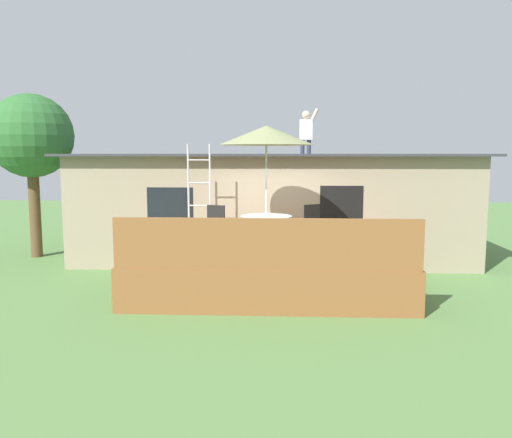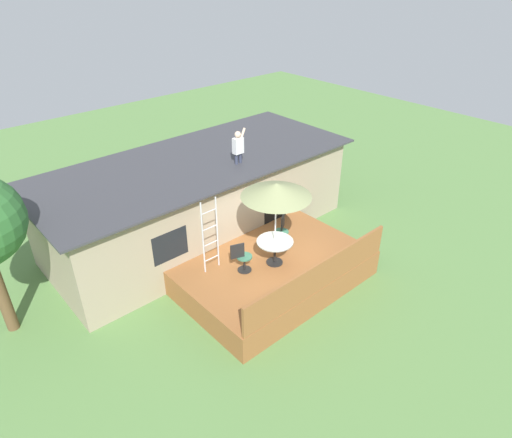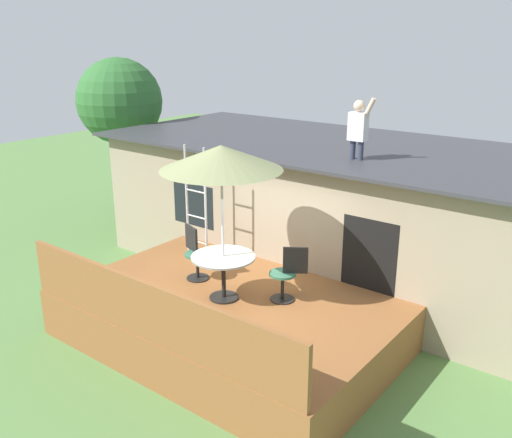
{
  "view_description": "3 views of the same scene",
  "coord_description": "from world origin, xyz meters",
  "px_view_note": "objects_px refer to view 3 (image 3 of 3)",
  "views": [
    {
      "loc": [
        0.25,
        -10.58,
        2.79
      ],
      "look_at": [
        -0.32,
        1.0,
        1.34
      ],
      "focal_mm": 36.68,
      "sensor_mm": 36.0,
      "label": 1
    },
    {
      "loc": [
        -7.38,
        -7.55,
        8.43
      ],
      "look_at": [
        -0.04,
        0.68,
        1.89
      ],
      "focal_mm": 31.24,
      "sensor_mm": 36.0,
      "label": 2
    },
    {
      "loc": [
        5.44,
        -6.4,
        4.94
      ],
      "look_at": [
        0.14,
        0.47,
        2.05
      ],
      "focal_mm": 39.29,
      "sensor_mm": 36.0,
      "label": 3
    }
  ],
  "objects_px": {
    "patio_umbrella": "(221,158)",
    "backyard_tree": "(120,103)",
    "patio_chair_left": "(195,253)",
    "step_ladder": "(196,204)",
    "patio_chair_right": "(287,274)",
    "person_figure": "(359,126)",
    "patio_table": "(223,265)"
  },
  "relations": [
    {
      "from": "step_ladder",
      "to": "patio_table",
      "type": "bearing_deg",
      "value": -32.96
    },
    {
      "from": "patio_umbrella",
      "to": "patio_chair_right",
      "type": "bearing_deg",
      "value": 34.24
    },
    {
      "from": "patio_chair_right",
      "to": "patio_umbrella",
      "type": "bearing_deg",
      "value": -0.0
    },
    {
      "from": "patio_table",
      "to": "patio_umbrella",
      "type": "distance_m",
      "value": 1.76
    },
    {
      "from": "person_figure",
      "to": "patio_chair_right",
      "type": "height_order",
      "value": "person_figure"
    },
    {
      "from": "patio_umbrella",
      "to": "patio_chair_left",
      "type": "xyz_separation_m",
      "value": [
        -0.94,
        0.33,
        -1.89
      ]
    },
    {
      "from": "step_ladder",
      "to": "patio_chair_right",
      "type": "relative_size",
      "value": 2.39
    },
    {
      "from": "step_ladder",
      "to": "patio_chair_right",
      "type": "xyz_separation_m",
      "value": [
        2.36,
        -0.4,
        -0.64
      ]
    },
    {
      "from": "person_figure",
      "to": "backyard_tree",
      "type": "height_order",
      "value": "backyard_tree"
    },
    {
      "from": "patio_table",
      "to": "step_ladder",
      "type": "bearing_deg",
      "value": 147.04
    },
    {
      "from": "patio_table",
      "to": "backyard_tree",
      "type": "distance_m",
      "value": 7.37
    },
    {
      "from": "patio_umbrella",
      "to": "patio_chair_left",
      "type": "relative_size",
      "value": 2.76
    },
    {
      "from": "person_figure",
      "to": "backyard_tree",
      "type": "relative_size",
      "value": 0.25
    },
    {
      "from": "step_ladder",
      "to": "patio_chair_left",
      "type": "height_order",
      "value": "step_ladder"
    },
    {
      "from": "patio_umbrella",
      "to": "step_ladder",
      "type": "height_order",
      "value": "patio_umbrella"
    },
    {
      "from": "step_ladder",
      "to": "patio_chair_left",
      "type": "distance_m",
      "value": 1.07
    },
    {
      "from": "patio_chair_left",
      "to": "backyard_tree",
      "type": "relative_size",
      "value": 0.21
    },
    {
      "from": "person_figure",
      "to": "patio_chair_right",
      "type": "bearing_deg",
      "value": -91.54
    },
    {
      "from": "patio_umbrella",
      "to": "backyard_tree",
      "type": "height_order",
      "value": "backyard_tree"
    },
    {
      "from": "person_figure",
      "to": "patio_umbrella",
      "type": "bearing_deg",
      "value": -108.95
    },
    {
      "from": "patio_table",
      "to": "patio_chair_left",
      "type": "xyz_separation_m",
      "value": [
        -0.94,
        0.33,
        -0.13
      ]
    },
    {
      "from": "backyard_tree",
      "to": "patio_umbrella",
      "type": "bearing_deg",
      "value": -27.19
    },
    {
      "from": "patio_table",
      "to": "patio_umbrella",
      "type": "bearing_deg",
      "value": 45.0
    },
    {
      "from": "patio_table",
      "to": "person_figure",
      "type": "bearing_deg",
      "value": 71.05
    },
    {
      "from": "person_figure",
      "to": "patio_chair_left",
      "type": "xyz_separation_m",
      "value": [
        -1.85,
        -2.31,
        -2.14
      ]
    },
    {
      "from": "patio_chair_right",
      "to": "patio_table",
      "type": "bearing_deg",
      "value": -0.0
    },
    {
      "from": "step_ladder",
      "to": "backyard_tree",
      "type": "distance_m",
      "value": 5.51
    },
    {
      "from": "person_figure",
      "to": "patio_chair_left",
      "type": "distance_m",
      "value": 3.65
    },
    {
      "from": "patio_table",
      "to": "backyard_tree",
      "type": "xyz_separation_m",
      "value": [
        -6.35,
        3.26,
        1.83
      ]
    },
    {
      "from": "patio_umbrella",
      "to": "step_ladder",
      "type": "xyz_separation_m",
      "value": [
        -1.51,
        0.98,
        -1.25
      ]
    },
    {
      "from": "step_ladder",
      "to": "patio_chair_right",
      "type": "distance_m",
      "value": 2.48
    },
    {
      "from": "patio_umbrella",
      "to": "patio_table",
      "type": "bearing_deg",
      "value": -135.0
    }
  ]
}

